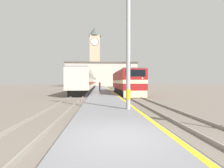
{
  "coord_description": "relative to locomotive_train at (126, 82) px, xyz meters",
  "views": [
    {
      "loc": [
        -0.58,
        -5.2,
        1.92
      ],
      "look_at": [
        1.61,
        24.34,
        1.55
      ],
      "focal_mm": 28.0,
      "sensor_mm": 36.0,
      "label": 1
    }
  ],
  "objects": [
    {
      "name": "locomotive_train",
      "position": [
        0.0,
        0.0,
        0.0
      ],
      "size": [
        2.92,
        14.68,
        4.62
      ],
      "color": "black",
      "rests_on": "ground"
    },
    {
      "name": "rail_track_near",
      "position": [
        0.0,
        3.19,
        -1.84
      ],
      "size": [
        2.84,
        140.0,
        0.16
      ],
      "color": "#70665B",
      "rests_on": "ground"
    },
    {
      "name": "platform",
      "position": [
        -3.59,
        3.19,
        -1.73
      ],
      "size": [
        3.55,
        140.0,
        0.28
      ],
      "color": "slate",
      "rests_on": "ground"
    },
    {
      "name": "clock_tower",
      "position": [
        -6.12,
        54.58,
        12.7
      ],
      "size": [
        5.73,
        5.73,
        27.3
      ],
      "color": "tan",
      "rests_on": "ground"
    },
    {
      "name": "passenger_train",
      "position": [
        -6.84,
        17.36,
        0.2
      ],
      "size": [
        2.92,
        47.54,
        3.82
      ],
      "color": "black",
      "rests_on": "ground"
    },
    {
      "name": "catenary_mast",
      "position": [
        -2.34,
        -16.71,
        2.4
      ],
      "size": [
        2.74,
        0.27,
        7.95
      ],
      "color": "#9E9EA3",
      "rests_on": "platform"
    },
    {
      "name": "ground_plane",
      "position": [
        -3.59,
        8.19,
        -1.87
      ],
      "size": [
        200.0,
        200.0,
        0.0
      ],
      "primitive_type": "plane",
      "color": "#70665B"
    },
    {
      "name": "person_on_platform",
      "position": [
        -4.06,
        3.91,
        -0.69
      ],
      "size": [
        0.34,
        0.34,
        1.71
      ],
      "color": "#23232D",
      "rests_on": "platform"
    },
    {
      "name": "rail_track_far",
      "position": [
        -6.84,
        3.19,
        -1.84
      ],
      "size": [
        2.83,
        140.0,
        0.16
      ],
      "color": "#70665B",
      "rests_on": "ground"
    },
    {
      "name": "station_building",
      "position": [
        -3.11,
        46.96,
        3.19
      ],
      "size": [
        30.02,
        7.22,
        10.07
      ],
      "color": "#B7B2A3",
      "rests_on": "ground"
    }
  ]
}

